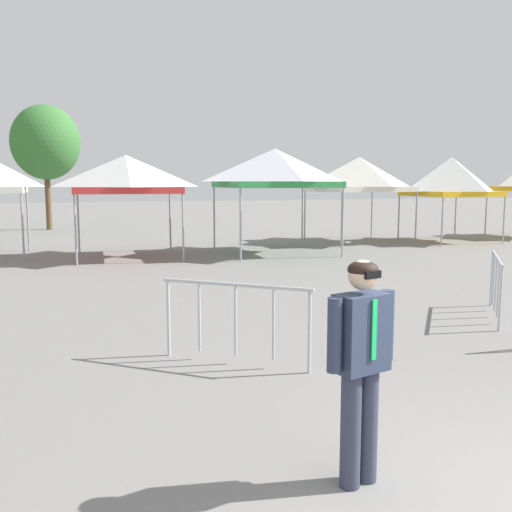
# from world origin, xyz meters

# --- Properties ---
(canopy_tent_right_of_center) EXTENTS (3.41, 3.41, 3.21)m
(canopy_tent_right_of_center) POSITION_xyz_m (-1.13, 15.62, 2.62)
(canopy_tent_right_of_center) COLOR #9E9EA3
(canopy_tent_right_of_center) RESTS_ON ground
(canopy_tent_behind_left) EXTENTS (3.65, 3.65, 3.47)m
(canopy_tent_behind_left) POSITION_xyz_m (3.68, 15.20, 2.83)
(canopy_tent_behind_left) COLOR #9E9EA3
(canopy_tent_behind_left) RESTS_ON ground
(canopy_tent_behind_center) EXTENTS (3.40, 3.40, 3.35)m
(canopy_tent_behind_center) POSITION_xyz_m (8.14, 17.48, 2.68)
(canopy_tent_behind_center) COLOR #9E9EA3
(canopy_tent_behind_center) RESTS_ON ground
(canopy_tent_far_left) EXTENTS (3.01, 3.01, 3.37)m
(canopy_tent_far_left) POSITION_xyz_m (11.71, 16.43, 2.59)
(canopy_tent_far_left) COLOR #9E9EA3
(canopy_tent_far_left) RESTS_ON ground
(person_foreground) EXTENTS (0.63, 0.33, 1.78)m
(person_foreground) POSITION_xyz_m (-1.10, 1.05, 1.03)
(person_foreground) COLOR #33384C
(person_foreground) RESTS_ON ground
(tree_behind_tents_right) EXTENTS (3.35, 3.35, 6.18)m
(tree_behind_tents_right) POSITION_xyz_m (-3.58, 27.93, 4.33)
(tree_behind_tents_right) COLOR brown
(tree_behind_tents_right) RESTS_ON ground
(crowd_barrier_near_person) EXTENTS (1.33, 1.68, 1.08)m
(crowd_barrier_near_person) POSITION_xyz_m (3.95, 5.20, 0.75)
(crowd_barrier_near_person) COLOR #B7BABF
(crowd_barrier_near_person) RESTS_ON ground
(crowd_barrier_mid_lot) EXTENTS (1.62, 1.42, 1.08)m
(crowd_barrier_mid_lot) POSITION_xyz_m (-1.12, 4.23, 0.75)
(crowd_barrier_mid_lot) COLOR #B7BABF
(crowd_barrier_mid_lot) RESTS_ON ground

